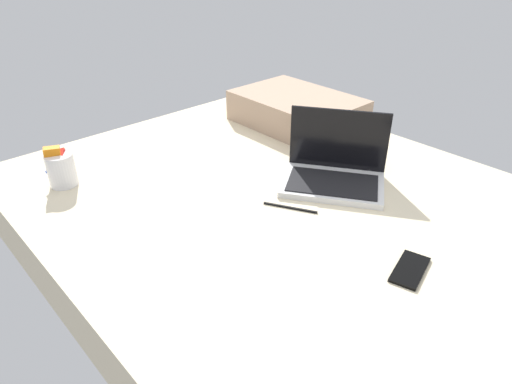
{
  "coord_description": "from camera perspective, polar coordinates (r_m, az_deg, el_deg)",
  "views": [
    {
      "loc": [
        84.68,
        -91.46,
        93.23
      ],
      "look_at": [
        -2.51,
        -11.5,
        24.0
      ],
      "focal_mm": 32.03,
      "sensor_mm": 36.0,
      "label": 1
    }
  ],
  "objects": [
    {
      "name": "bed_mattress",
      "position": [
        1.5,
        3.88,
        -3.79
      ],
      "size": [
        180.0,
        140.0,
        18.0
      ],
      "primitive_type": "cube",
      "color": "beige",
      "rests_on": "ground"
    },
    {
      "name": "laptop",
      "position": [
        1.55,
        9.76,
        2.62
      ],
      "size": [
        40.22,
        37.49,
        23.0
      ],
      "rotation": [
        0.0,
        0.0,
        0.59
      ],
      "color": "silver",
      "rests_on": "bed_mattress"
    },
    {
      "name": "snack_cup",
      "position": [
        1.64,
        -23.24,
        2.73
      ],
      "size": [
        9.56,
        9.06,
        13.51
      ],
      "color": "silver",
      "rests_on": "bed_mattress"
    },
    {
      "name": "cell_phone",
      "position": [
        1.23,
        18.67,
        -9.16
      ],
      "size": [
        10.18,
        15.28,
        0.8
      ],
      "primitive_type": "cube",
      "rotation": [
        0.0,
        0.0,
        0.26
      ],
      "color": "black",
      "rests_on": "bed_mattress"
    },
    {
      "name": "pillow",
      "position": [
        2.0,
        5.15,
        10.12
      ],
      "size": [
        52.0,
        36.0,
        13.0
      ],
      "primitive_type": "cube",
      "color": "tan",
      "rests_on": "bed_mattress"
    },
    {
      "name": "charger_cable",
      "position": [
        1.41,
        4.29,
        -1.97
      ],
      "size": [
        15.25,
        8.59,
        0.6
      ],
      "primitive_type": "cube",
      "rotation": [
        0.0,
        0.0,
        0.49
      ],
      "color": "black",
      "rests_on": "bed_mattress"
    }
  ]
}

